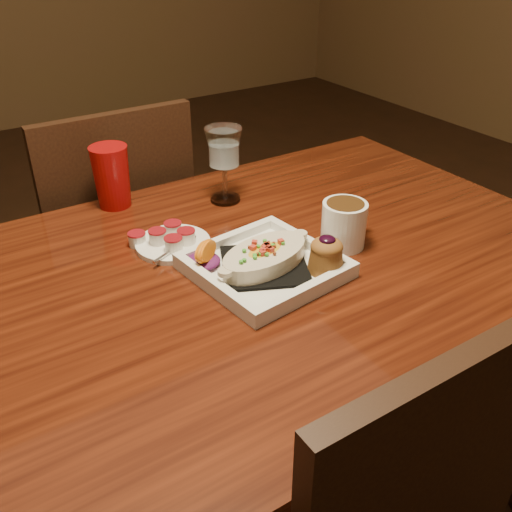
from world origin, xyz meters
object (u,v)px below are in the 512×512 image
goblet (224,151)px  plate (271,261)px  chair_far (115,247)px  coffee_mug (345,222)px  red_tumbler (112,177)px  table (223,320)px  saucer (173,241)px

goblet → plate: bearing=-105.0°
chair_far → coffee_mug: (0.27, -0.66, 0.29)m
chair_far → red_tumbler: chair_far is taller
plate → red_tumbler: 0.46m
coffee_mug → goblet: size_ratio=0.72×
table → plate: size_ratio=5.43×
goblet → saucer: 0.26m
chair_far → plate: 0.72m
table → goblet: bearing=58.5°
table → chair_far: bearing=90.0°
chair_far → coffee_mug: size_ratio=7.40×
chair_far → coffee_mug: bearing=112.5°
chair_far → plate: (0.09, -0.66, 0.27)m
coffee_mug → saucer: coffee_mug is taller
table → chair_far: 0.65m
table → coffee_mug: bearing=-5.5°
plate → chair_far: bearing=91.0°
coffee_mug → red_tumbler: (-0.33, 0.43, 0.02)m
red_tumbler → coffee_mug: bearing=-52.7°
plate → saucer: size_ratio=1.82×
table → goblet: (0.17, 0.28, 0.22)m
coffee_mug → red_tumbler: bearing=113.8°
table → red_tumbler: bearing=97.5°
coffee_mug → goblet: (-0.10, 0.31, 0.07)m
table → red_tumbler: (-0.05, 0.40, 0.17)m
table → red_tumbler: size_ratio=10.54×
table → saucer: bearing=99.2°
coffee_mug → chair_far: bearing=99.0°
table → saucer: size_ratio=9.86×
red_tumbler → plate: bearing=-71.9°
plate → saucer: plate is taller
plate → red_tumbler: size_ratio=1.94×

